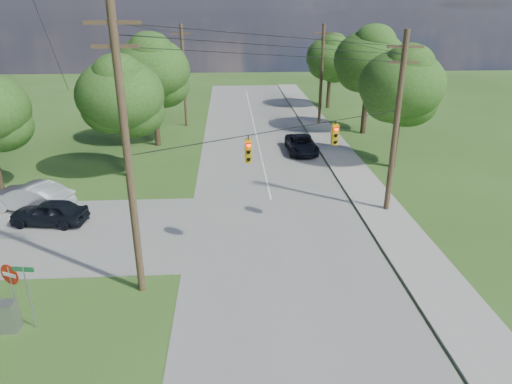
{
  "coord_description": "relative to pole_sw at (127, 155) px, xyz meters",
  "views": [
    {
      "loc": [
        -0.59,
        -16.91,
        11.68
      ],
      "look_at": [
        0.72,
        5.0,
        2.64
      ],
      "focal_mm": 32.0,
      "sensor_mm": 36.0,
      "label": 1
    }
  ],
  "objects": [
    {
      "name": "pole_ne",
      "position": [
        13.5,
        7.6,
        -0.76
      ],
      "size": [
        2.0,
        0.32,
        10.5
      ],
      "color": "brown",
      "rests_on": "ground"
    },
    {
      "name": "sidewalk_east",
      "position": [
        13.3,
        4.6,
        -6.17
      ],
      "size": [
        2.6,
        100.0,
        0.12
      ],
      "primitive_type": "cube",
      "color": "#9A9790",
      "rests_on": "ground"
    },
    {
      "name": "tree_w_mid",
      "position": [
        -2.4,
        22.6,
        0.35
      ],
      "size": [
        6.4,
        6.4,
        9.22
      ],
      "color": "#443122",
      "rests_on": "ground"
    },
    {
      "name": "tree_e_mid",
      "position": [
        17.1,
        25.6,
        0.68
      ],
      "size": [
        6.6,
        6.6,
        9.64
      ],
      "color": "#443122",
      "rests_on": "ground"
    },
    {
      "name": "tree_e_far",
      "position": [
        16.1,
        37.6,
        -0.31
      ],
      "size": [
        5.8,
        5.8,
        8.32
      ],
      "color": "#443122",
      "rests_on": "ground"
    },
    {
      "name": "power_lines",
      "position": [
        6.1,
        11.14,
        2.93
      ],
      "size": [
        13.93,
        29.62,
        4.93
      ],
      "color": "black",
      "rests_on": "ground"
    },
    {
      "name": "tree_w_far",
      "position": [
        -4.4,
        32.6,
        0.02
      ],
      "size": [
        6.0,
        6.0,
        8.73
      ],
      "color": "#443122",
      "rests_on": "ground"
    },
    {
      "name": "pole_north_w",
      "position": [
        -0.4,
        29.6,
        -1.1
      ],
      "size": [
        2.0,
        0.32,
        10.0
      ],
      "color": "brown",
      "rests_on": "ground"
    },
    {
      "name": "tree_w_near",
      "position": [
        -3.4,
        14.6,
        -0.3
      ],
      "size": [
        6.0,
        6.0,
        8.4
      ],
      "color": "#443122",
      "rests_on": "ground"
    },
    {
      "name": "control_cabinet",
      "position": [
        -4.6,
        -2.5,
        -5.58
      ],
      "size": [
        0.74,
        0.55,
        1.3
      ],
      "primitive_type": "cube",
      "rotation": [
        0.0,
        0.0,
        -0.04
      ],
      "color": "gray",
      "rests_on": "ground"
    },
    {
      "name": "ground",
      "position": [
        4.6,
        -0.4,
        -6.23
      ],
      "size": [
        140.0,
        140.0,
        0.0
      ],
      "primitive_type": "plane",
      "color": "#2D4E1A",
      "rests_on": "ground"
    },
    {
      "name": "street_name_sign",
      "position": [
        -3.71,
        -2.36,
        -4.49
      ],
      "size": [
        0.82,
        0.15,
        2.75
      ],
      "rotation": [
        0.0,
        0.0,
        -0.15
      ],
      "color": "gray",
      "rests_on": "ground"
    },
    {
      "name": "pole_sw",
      "position": [
        0.0,
        0.0,
        0.0
      ],
      "size": [
        2.0,
        0.32,
        12.0
      ],
      "color": "brown",
      "rests_on": "ground"
    },
    {
      "name": "pole_north_e",
      "position": [
        13.5,
        29.6,
        -1.1
      ],
      "size": [
        2.0,
        0.32,
        10.0
      ],
      "color": "brown",
      "rests_on": "ground"
    },
    {
      "name": "car_main_north",
      "position": [
        10.1,
        19.65,
        -5.5
      ],
      "size": [
        2.44,
        5.11,
        1.41
      ],
      "primitive_type": "imported",
      "rotation": [
        0.0,
        0.0,
        0.02
      ],
      "color": "black",
      "rests_on": "main_road"
    },
    {
      "name": "car_cross_silver",
      "position": [
        -8.14,
        8.9,
        -5.34
      ],
      "size": [
        5.5,
        3.37,
        1.71
      ],
      "primitive_type": "imported",
      "rotation": [
        0.0,
        0.0,
        -1.9
      ],
      "color": "silver",
      "rests_on": "cross_road"
    },
    {
      "name": "car_cross_dark",
      "position": [
        -6.33,
        6.85,
        -5.47
      ],
      "size": [
        4.46,
        2.3,
        1.45
      ],
      "primitive_type": "imported",
      "rotation": [
        0.0,
        0.0,
        -1.71
      ],
      "color": "black",
      "rests_on": "cross_road"
    },
    {
      "name": "tree_e_near",
      "position": [
        16.6,
        15.6,
        0.02
      ],
      "size": [
        6.2,
        6.2,
        8.81
      ],
      "color": "#443122",
      "rests_on": "ground"
    },
    {
      "name": "main_road",
      "position": [
        6.6,
        4.6,
        -6.21
      ],
      "size": [
        10.0,
        100.0,
        0.03
      ],
      "primitive_type": "cube",
      "color": "gray",
      "rests_on": "ground"
    },
    {
      "name": "traffic_signals",
      "position": [
        7.15,
        4.03,
        -0.73
      ],
      "size": [
        4.91,
        3.27,
        1.05
      ],
      "color": "gold",
      "rests_on": "ground"
    },
    {
      "name": "do_not_enter_sign",
      "position": [
        -4.46,
        -1.96,
        -4.34
      ],
      "size": [
        0.81,
        0.39,
        2.62
      ],
      "rotation": [
        0.0,
        0.0,
        -0.43
      ],
      "color": "gray",
      "rests_on": "ground"
    }
  ]
}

